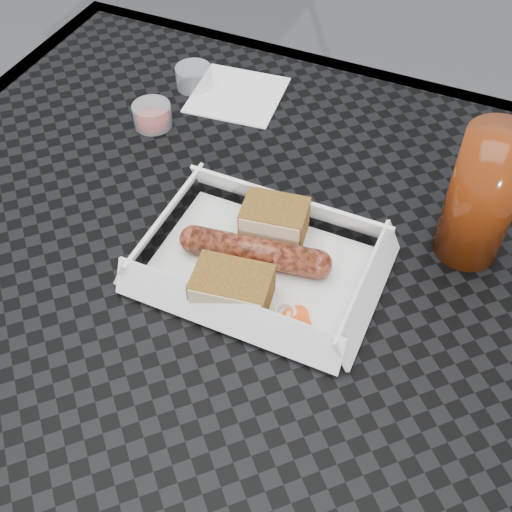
{
  "coord_description": "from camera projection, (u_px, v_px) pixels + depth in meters",
  "views": [
    {
      "loc": [
        0.26,
        -0.41,
        1.27
      ],
      "look_at": [
        0.08,
        -0.02,
        0.78
      ],
      "focal_mm": 45.0,
      "sensor_mm": 36.0,
      "label": 1
    }
  ],
  "objects": [
    {
      "name": "condiment_cup_sauce",
      "position": [
        152.0,
        115.0,
        0.83
      ],
      "size": [
        0.05,
        0.05,
        0.03
      ],
      "primitive_type": "cylinder",
      "color": "maroon",
      "rests_on": "patio_table"
    },
    {
      "name": "drink_glass",
      "position": [
        483.0,
        197.0,
        0.64
      ],
      "size": [
        0.07,
        0.07,
        0.15
      ],
      "primitive_type": "cylinder",
      "color": "#5C1F07",
      "rests_on": "patio_table"
    },
    {
      "name": "bread_far",
      "position": [
        232.0,
        288.0,
        0.63
      ],
      "size": [
        0.08,
        0.06,
        0.04
      ],
      "primitive_type": "cube",
      "rotation": [
        0.0,
        0.0,
        0.16
      ],
      "color": "brown",
      "rests_on": "food_tray"
    },
    {
      "name": "bread_near",
      "position": [
        274.0,
        221.0,
        0.69
      ],
      "size": [
        0.08,
        0.06,
        0.04
      ],
      "primitive_type": "cube",
      "rotation": [
        0.0,
        0.0,
        0.16
      ],
      "color": "brown",
      "rests_on": "food_tray"
    },
    {
      "name": "veg_garnish",
      "position": [
        292.0,
        315.0,
        0.64
      ],
      "size": [
        0.03,
        0.03,
        0.0
      ],
      "color": "#FF440B",
      "rests_on": "food_tray"
    },
    {
      "name": "bratwurst",
      "position": [
        255.0,
        252.0,
        0.67
      ],
      "size": [
        0.16,
        0.05,
        0.03
      ],
      "rotation": [
        0.0,
        0.0,
        0.16
      ],
      "color": "maroon",
      "rests_on": "food_tray"
    },
    {
      "name": "condiment_cup_empty",
      "position": [
        194.0,
        77.0,
        0.89
      ],
      "size": [
        0.05,
        0.05,
        0.03
      ],
      "primitive_type": "cylinder",
      "color": "silver",
      "rests_on": "patio_table"
    },
    {
      "name": "food_tray",
      "position": [
        260.0,
        267.0,
        0.68
      ],
      "size": [
        0.22,
        0.15,
        0.0
      ],
      "primitive_type": "cube",
      "color": "white",
      "rests_on": "patio_table"
    },
    {
      "name": "patio_table",
      "position": [
        201.0,
        278.0,
        0.77
      ],
      "size": [
        0.8,
        0.8,
        0.74
      ],
      "color": "black",
      "rests_on": "ground"
    },
    {
      "name": "ground",
      "position": [
        223.0,
        489.0,
        1.28
      ],
      "size": [
        60.0,
        60.0,
        0.0
      ],
      "primitive_type": "plane",
      "color": "#4E4E50",
      "rests_on": "ground"
    },
    {
      "name": "napkin",
      "position": [
        237.0,
        95.0,
        0.89
      ],
      "size": [
        0.13,
        0.13,
        0.0
      ],
      "primitive_type": "cube",
      "rotation": [
        0.0,
        0.0,
        0.11
      ],
      "color": "white",
      "rests_on": "patio_table"
    }
  ]
}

